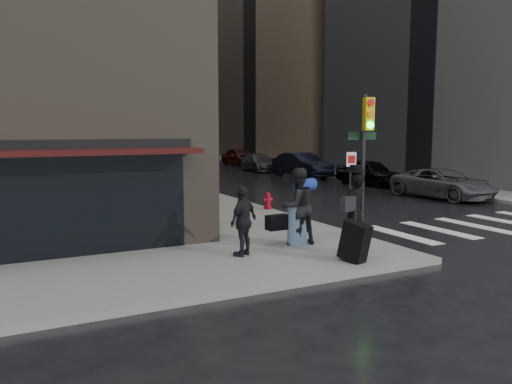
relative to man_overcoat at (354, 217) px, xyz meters
The scene contains 18 objects.
ground 1.41m from the man_overcoat, 108.31° to the left, with size 140.00×140.00×0.00m, color black.
sidewalk_left 27.88m from the man_overcoat, 90.59° to the left, with size 4.00×50.00×0.15m, color slate.
sidewalk_right 30.86m from the man_overcoat, 64.63° to the left, with size 3.00×50.00×0.15m, color slate.
crosswalk 7.53m from the man_overcoat, 14.50° to the left, with size 8.50×3.00×0.01m.
bldg_right_far 65.24m from the man_overcoat, 66.40° to the left, with size 22.00×20.00×25.00m, color slate.
bldg_distant 80.47m from the man_overcoat, 85.86° to the left, with size 40.00×12.00×32.00m, color slate.
storefront 7.83m from the man_overcoat, 159.22° to the left, with size 8.40×1.11×2.83m.
man_overcoat is the anchor object (origin of this frame).
man_jeans 1.72m from the man_overcoat, 111.31° to the left, with size 1.46×0.83×2.03m.
man_greycoat 2.65m from the man_overcoat, 153.38° to the left, with size 1.06×0.87×1.69m.
traffic_light 2.81m from the man_overcoat, 46.48° to the left, with size 0.99×0.50×3.98m.
fire_hydrant 7.40m from the man_overcoat, 78.15° to the left, with size 0.36×0.29×0.65m.
parked_car_0 12.90m from the man_overcoat, 33.94° to the left, with size 2.27×4.93×1.37m, color #4C4C51.
parked_car_1 17.25m from the man_overcoat, 49.29° to the left, with size 1.77×4.39×1.50m, color black.
parked_car_2 21.59m from the man_overcoat, 61.36° to the left, with size 1.73×4.96×1.63m, color black.
parked_car_3 26.81m from the man_overcoat, 67.76° to the left, with size 1.87×4.60×1.34m, color #3C3C41.
parked_car_4 32.69m from the man_overcoat, 69.87° to the left, with size 1.84×4.57×1.56m, color #3D120C.
parked_car_5 37.98m from the man_overcoat, 74.31° to the left, with size 1.50×4.31×1.42m, color #49494E.
Camera 1 is at (-7.07, -10.26, 3.14)m, focal length 35.00 mm.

